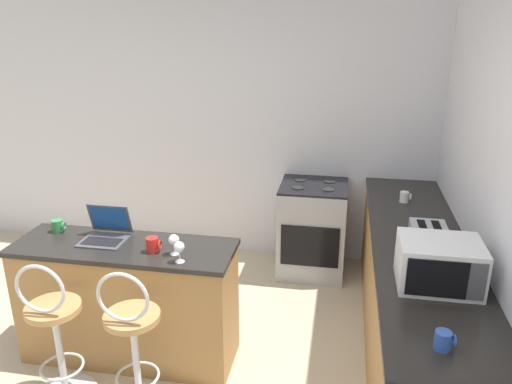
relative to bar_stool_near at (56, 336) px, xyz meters
name	(u,v)px	position (x,y,z in m)	size (l,w,h in m)	color
wall_back	(235,130)	(0.63, 2.39, 0.82)	(12.00, 0.06, 2.60)	silver
breakfast_bar	(128,301)	(0.26, 0.51, -0.03)	(1.54, 0.52, 0.89)	#9E703D
counter_right	(414,299)	(2.28, 0.90, -0.03)	(0.67, 2.94, 0.89)	#9E703D
bar_stool_near	(56,336)	(0.00, 0.00, 0.00)	(0.40, 0.40, 1.02)	silver
bar_stool_far	(133,345)	(0.52, 0.00, 0.00)	(0.40, 0.40, 1.02)	silver
laptop	(106,231)	(0.10, 0.59, 0.47)	(0.31, 0.28, 0.24)	#47474C
microwave	(439,264)	(2.29, 0.33, 0.55)	(0.46, 0.38, 0.27)	white
toaster	(428,237)	(2.31, 0.83, 0.49)	(0.25, 0.28, 0.17)	#9EA3A8
stove_range	(312,229)	(1.46, 2.04, -0.03)	(0.62, 0.61, 0.90)	#9EA3A8
mug_white	(405,197)	(2.25, 1.72, 0.46)	(0.09, 0.07, 0.09)	white
mug_green	(58,226)	(-0.30, 0.64, 0.46)	(0.10, 0.08, 0.09)	#338447
wine_glass_tall	(174,240)	(0.66, 0.44, 0.51)	(0.07, 0.07, 0.14)	silver
wine_glass_short	(179,248)	(0.72, 0.34, 0.51)	(0.07, 0.07, 0.14)	silver
mug_red	(153,245)	(0.50, 0.45, 0.46)	(0.10, 0.08, 0.10)	red
mug_blue	(443,341)	(2.23, -0.29, 0.46)	(0.10, 0.08, 0.10)	#2D51AD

